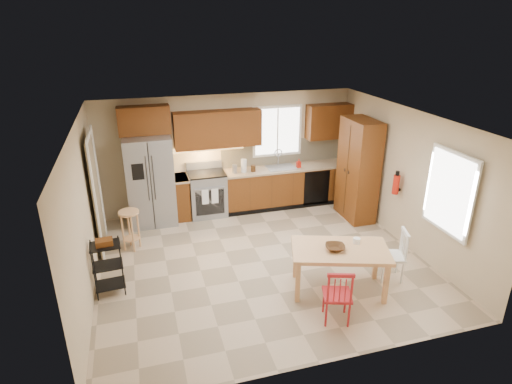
{
  "coord_description": "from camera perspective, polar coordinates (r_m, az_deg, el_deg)",
  "views": [
    {
      "loc": [
        -1.89,
        -6.18,
        3.95
      ],
      "look_at": [
        0.01,
        0.4,
        1.15
      ],
      "focal_mm": 30.0,
      "sensor_mm": 36.0,
      "label": 1
    }
  ],
  "objects": [
    {
      "name": "window_right",
      "position": [
        7.24,
        24.41,
        -0.05
      ],
      "size": [
        0.04,
        1.02,
        1.32
      ],
      "primitive_type": "cube",
      "color": "white",
      "rests_on": "wall_right"
    },
    {
      "name": "chair_white",
      "position": [
        7.25,
        17.63,
        -8.03
      ],
      "size": [
        0.5,
        0.5,
        0.85
      ],
      "primitive_type": null,
      "rotation": [
        0.0,
        0.0,
        1.25
      ],
      "color": "white",
      "rests_on": "floor"
    },
    {
      "name": "canister_steel",
      "position": [
        9.05,
        -2.87,
        3.12
      ],
      "size": [
        0.11,
        0.11,
        0.18
      ],
      "primitive_type": "cylinder",
      "color": "gray",
      "rests_on": "base_cabinet_run"
    },
    {
      "name": "table_bowl",
      "position": [
        6.58,
        10.48,
        -7.61
      ],
      "size": [
        0.37,
        0.37,
        0.07
      ],
      "primitive_type": "imported",
      "rotation": [
        0.0,
        0.0,
        -0.32
      ],
      "color": "#462712",
      "rests_on": "dining_table"
    },
    {
      "name": "doorway",
      "position": [
        8.06,
        -20.55,
        -0.34
      ],
      "size": [
        0.04,
        0.95,
        2.1
      ],
      "primitive_type": "cube",
      "color": "#8C7A59",
      "rests_on": "wall_left"
    },
    {
      "name": "upper_left_block",
      "position": [
        8.92,
        -5.13,
        8.37
      ],
      "size": [
        1.8,
        0.35,
        0.75
      ],
      "primitive_type": "cube",
      "color": "#642F10",
      "rests_on": "wall_back"
    },
    {
      "name": "wall_left",
      "position": [
        6.8,
        -22.01,
        -2.9
      ],
      "size": [
        0.02,
        5.0,
        2.5
      ],
      "primitive_type": "cube",
      "color": "#CCB793",
      "rests_on": "ground"
    },
    {
      "name": "chair_red",
      "position": [
        6.15,
        10.77,
        -13.19
      ],
      "size": [
        0.5,
        0.5,
        0.85
      ],
      "primitive_type": null,
      "rotation": [
        0.0,
        0.0,
        -0.32
      ],
      "color": "#A7191F",
      "rests_on": "floor"
    },
    {
      "name": "wall_right",
      "position": [
        8.18,
        19.56,
        1.65
      ],
      "size": [
        0.02,
        5.0,
        2.5
      ],
      "primitive_type": "cube",
      "color": "#CCB793",
      "rests_on": "ground"
    },
    {
      "name": "bar_stool",
      "position": [
        8.1,
        -16.36,
        -4.91
      ],
      "size": [
        0.45,
        0.45,
        0.75
      ],
      "primitive_type": null,
      "rotation": [
        0.0,
        0.0,
        0.26
      ],
      "color": "tan",
      "rests_on": "floor"
    },
    {
      "name": "dishwasher",
      "position": [
        9.57,
        8.07,
        0.57
      ],
      "size": [
        0.6,
        0.02,
        0.78
      ],
      "primitive_type": "cube",
      "color": "black",
      "rests_on": "floor"
    },
    {
      "name": "canister_wood",
      "position": [
        9.12,
        -0.37,
        3.18
      ],
      "size": [
        0.1,
        0.1,
        0.14
      ],
      "primitive_type": "cylinder",
      "color": "#462712",
      "rests_on": "base_cabinet_run"
    },
    {
      "name": "paper_towel",
      "position": [
        9.08,
        -1.64,
        3.54
      ],
      "size": [
        0.12,
        0.12,
        0.28
      ],
      "primitive_type": "cylinder",
      "color": "white",
      "rests_on": "base_cabinet_run"
    },
    {
      "name": "table_jar",
      "position": [
        6.82,
        13.26,
        -6.49
      ],
      "size": [
        0.12,
        0.12,
        0.12
      ],
      "primitive_type": "cylinder",
      "rotation": [
        0.0,
        0.0,
        -0.32
      ],
      "color": "white",
      "rests_on": "dining_table"
    },
    {
      "name": "soap_bottle",
      "position": [
        9.41,
        5.72,
        3.84
      ],
      "size": [
        0.09,
        0.09,
        0.19
      ],
      "primitive_type": "imported",
      "color": "red",
      "rests_on": "base_cabinet_run"
    },
    {
      "name": "upper_over_fridge",
      "position": [
        8.7,
        -14.71,
        9.25
      ],
      "size": [
        1.0,
        0.35,
        0.55
      ],
      "primitive_type": "cube",
      "color": "#642F10",
      "rests_on": "wall_back"
    },
    {
      "name": "sink",
      "position": [
        9.42,
        3.31,
        3.05
      ],
      "size": [
        0.62,
        0.46,
        0.16
      ],
      "primitive_type": "cube",
      "color": "gray",
      "rests_on": "base_cabinet_run"
    },
    {
      "name": "utility_cart",
      "position": [
        6.94,
        -19.12,
        -9.55
      ],
      "size": [
        0.46,
        0.37,
        0.88
      ],
      "primitive_type": null,
      "rotation": [
        0.0,
        0.0,
        0.07
      ],
      "color": "black",
      "rests_on": "floor"
    },
    {
      "name": "base_cabinet_run",
      "position": [
        9.62,
        4.32,
        0.85
      ],
      "size": [
        2.92,
        0.6,
        0.9
      ],
      "primitive_type": "cube",
      "color": "#643212",
      "rests_on": "floor"
    },
    {
      "name": "backsplash",
      "position": [
        9.64,
        3.86,
        5.46
      ],
      "size": [
        2.92,
        0.03,
        0.55
      ],
      "primitive_type": "cube",
      "color": "beige",
      "rests_on": "wall_back"
    },
    {
      "name": "range_stove",
      "position": [
        9.16,
        -6.51,
        -0.3
      ],
      "size": [
        0.76,
        0.63,
        0.92
      ],
      "primitive_type": "cube",
      "color": "gray",
      "rests_on": "floor"
    },
    {
      "name": "undercab_glow",
      "position": [
        8.95,
        -6.91,
        5.72
      ],
      "size": [
        1.6,
        0.3,
        0.01
      ],
      "primitive_type": "cube",
      "color": "#FFBF66",
      "rests_on": "wall_back"
    },
    {
      "name": "ceiling",
      "position": [
        6.62,
        0.85,
        9.58
      ],
      "size": [
        5.5,
        5.0,
        0.02
      ],
      "primitive_type": "cube",
      "color": "silver",
      "rests_on": "ground"
    },
    {
      "name": "fire_extinguisher",
      "position": [
        8.28,
        18.17,
        0.96
      ],
      "size": [
        0.12,
        0.12,
        0.36
      ],
      "primitive_type": "cylinder",
      "color": "red",
      "rests_on": "wall_right"
    },
    {
      "name": "pantry",
      "position": [
        9.03,
        13.46,
        2.88
      ],
      "size": [
        0.5,
        0.95,
        2.1
      ],
      "primitive_type": "cube",
      "color": "#643212",
      "rests_on": "floor"
    },
    {
      "name": "dining_table",
      "position": [
        6.8,
        10.96,
        -10.13
      ],
      "size": [
        1.63,
        1.23,
        0.71
      ],
      "primitive_type": null,
      "rotation": [
        0.0,
        0.0,
        -0.32
      ],
      "color": "tan",
      "rests_on": "floor"
    },
    {
      "name": "window_back",
      "position": [
        9.44,
        2.85,
        8.12
      ],
      "size": [
        1.12,
        0.04,
        1.12
      ],
      "primitive_type": "cube",
      "color": "white",
      "rests_on": "wall_back"
    },
    {
      "name": "wall_back",
      "position": [
        9.28,
        -3.71,
        5.29
      ],
      "size": [
        5.5,
        0.02,
        2.5
      ],
      "primitive_type": "cube",
      "color": "#CCB793",
      "rests_on": "ground"
    },
    {
      "name": "base_cabinet_narrow",
      "position": [
        9.11,
        -9.92,
        -0.69
      ],
      "size": [
        0.3,
        0.6,
        0.9
      ],
      "primitive_type": "cube",
      "color": "#643212",
      "rests_on": "floor"
    },
    {
      "name": "upper_right_block",
      "position": [
        9.69,
        9.71,
        9.27
      ],
      "size": [
        1.0,
        0.35,
        0.75
      ],
      "primitive_type": "cube",
      "color": "#642F10",
      "rests_on": "wall_back"
    },
    {
      "name": "refrigerator",
      "position": [
        8.84,
        -13.91,
        1.46
      ],
      "size": [
        0.92,
        0.75,
        1.82
      ],
      "primitive_type": "cube",
      "color": "gray",
      "rests_on": "floor"
    },
    {
      "name": "wall_front",
      "position": [
        4.94,
        9.41,
        -11.26
      ],
      "size": [
        5.5,
        0.02,
        2.5
      ],
      "primitive_type": "cube",
      "color": "#CCB793",
      "rests_on": "ground"
    },
    {
      "name": "floor",
      "position": [
        7.57,
        0.75,
        -9.2
      ],
      "size": [
        5.5,
        5.5,
        0.0
      ],
      "primitive_type": "plane",
      "color": "tan",
      "rests_on": "ground"
    }
  ]
}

